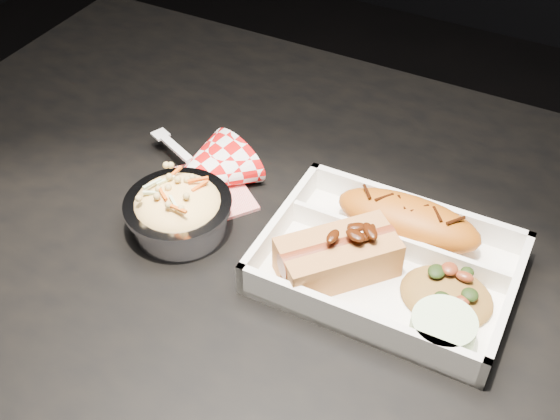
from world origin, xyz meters
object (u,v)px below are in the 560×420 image
object	(u,v)px
food_tray	(388,267)
foil_coleslaw_cup	(178,209)
dining_table	(325,326)
hotdog	(338,254)
fried_pastry	(408,220)
napkin_fork	(202,174)

from	to	relation	value
food_tray	foil_coleslaw_cup	bearing A→B (deg)	-169.92
dining_table	hotdog	xyz separation A→B (m)	(0.01, -0.00, 0.12)
fried_pastry	foil_coleslaw_cup	xyz separation A→B (m)	(-0.22, -0.10, -0.00)
dining_table	fried_pastry	distance (m)	0.15
dining_table	fried_pastry	size ratio (longest dim) A/B	7.65
fried_pastry	foil_coleslaw_cup	size ratio (longest dim) A/B	1.35
foil_coleslaw_cup	napkin_fork	distance (m)	0.08
dining_table	fried_pastry	bearing A→B (deg)	56.71
hotdog	foil_coleslaw_cup	xyz separation A→B (m)	(-0.18, -0.02, -0.00)
fried_pastry	foil_coleslaw_cup	distance (m)	0.24
food_tray	hotdog	world-z (taller)	hotdog
food_tray	napkin_fork	world-z (taller)	napkin_fork
food_tray	hotdog	bearing A→B (deg)	-149.23
fried_pastry	hotdog	bearing A→B (deg)	-117.87
fried_pastry	napkin_fork	xyz separation A→B (m)	(-0.24, -0.02, -0.01)
napkin_fork	dining_table	bearing A→B (deg)	7.04
food_tray	hotdog	distance (m)	0.06
fried_pastry	food_tray	bearing A→B (deg)	-89.12
hotdog	food_tray	bearing A→B (deg)	-16.72
dining_table	foil_coleslaw_cup	size ratio (longest dim) A/B	10.36
dining_table	napkin_fork	size ratio (longest dim) A/B	6.84
foil_coleslaw_cup	hotdog	bearing A→B (deg)	5.07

